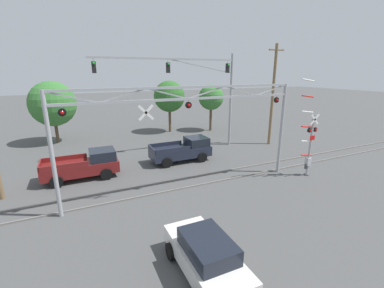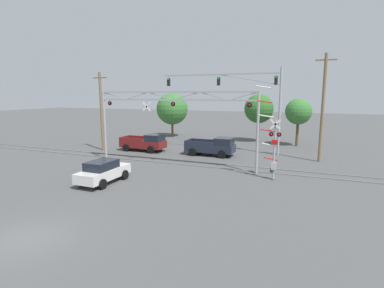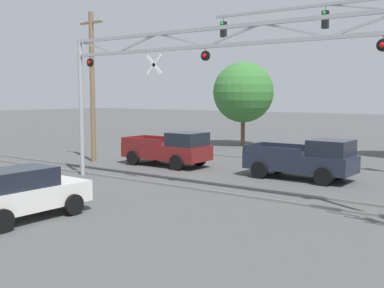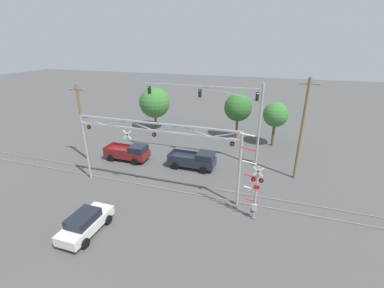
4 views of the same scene
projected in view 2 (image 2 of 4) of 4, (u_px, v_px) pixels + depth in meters
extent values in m
plane|color=#4C4C4C|center=(26.00, 239.00, 13.08)|extent=(200.00, 200.00, 0.00)
cube|color=gray|center=(175.00, 164.00, 27.00)|extent=(80.00, 0.08, 0.10)
cube|color=gray|center=(181.00, 161.00, 28.31)|extent=(80.00, 0.08, 0.10)
cylinder|color=#9EA0A5|center=(105.00, 126.00, 28.93)|extent=(0.21, 0.21, 6.51)
cylinder|color=#9EA0A5|center=(258.00, 133.00, 23.49)|extent=(0.21, 0.21, 6.51)
cube|color=#9EA0A5|center=(173.00, 100.00, 25.79)|extent=(14.88, 0.14, 0.14)
cube|color=#9EA0A5|center=(173.00, 92.00, 25.68)|extent=(14.88, 0.14, 0.14)
cube|color=#9EA0A5|center=(114.00, 96.00, 28.00)|extent=(2.47, 0.08, 0.74)
cube|color=#9EA0A5|center=(136.00, 96.00, 27.10)|extent=(2.47, 0.08, 0.74)
cube|color=#9EA0A5|center=(160.00, 96.00, 26.19)|extent=(2.47, 0.08, 0.74)
cube|color=#9EA0A5|center=(186.00, 96.00, 25.29)|extent=(2.47, 0.08, 0.74)
cube|color=#9EA0A5|center=(214.00, 96.00, 24.38)|extent=(2.47, 0.08, 0.74)
cube|color=#9EA0A5|center=(243.00, 96.00, 23.47)|extent=(2.47, 0.08, 0.74)
cylinder|color=black|center=(110.00, 103.00, 28.31)|extent=(0.38, 0.10, 0.38)
sphere|color=red|center=(109.00, 103.00, 28.25)|extent=(0.18, 0.18, 0.18)
cylinder|color=#9EA0A5|center=(110.00, 101.00, 28.27)|extent=(0.04, 0.04, 0.10)
cylinder|color=black|center=(173.00, 104.00, 25.85)|extent=(0.38, 0.10, 0.38)
sphere|color=red|center=(173.00, 104.00, 25.79)|extent=(0.18, 0.18, 0.18)
cylinder|color=#9EA0A5|center=(173.00, 101.00, 25.81)|extent=(0.04, 0.04, 0.10)
cylinder|color=black|center=(249.00, 105.00, 23.40)|extent=(0.38, 0.10, 0.38)
sphere|color=red|center=(249.00, 105.00, 23.33)|extent=(0.18, 0.18, 0.18)
cylinder|color=#9EA0A5|center=(250.00, 102.00, 23.36)|extent=(0.04, 0.04, 0.10)
cube|color=white|center=(147.00, 107.00, 26.75)|extent=(0.88, 0.03, 0.88)
cube|color=white|center=(147.00, 107.00, 26.75)|extent=(0.88, 0.03, 0.88)
cylinder|color=black|center=(147.00, 107.00, 26.73)|extent=(0.04, 0.04, 0.02)
cylinder|color=#9EA0A5|center=(274.00, 150.00, 21.84)|extent=(0.16, 0.16, 4.49)
cylinder|color=#59595B|center=(273.00, 179.00, 22.20)|extent=(0.35, 0.35, 0.10)
cube|color=white|center=(275.00, 124.00, 21.43)|extent=(0.78, 0.03, 0.78)
cube|color=white|center=(275.00, 124.00, 21.43)|extent=(0.78, 0.03, 0.78)
cylinder|color=black|center=(275.00, 124.00, 21.41)|extent=(0.04, 0.04, 0.02)
cylinder|color=black|center=(271.00, 134.00, 21.76)|extent=(0.32, 0.09, 0.32)
sphere|color=red|center=(271.00, 134.00, 21.70)|extent=(0.16, 0.16, 0.16)
cylinder|color=black|center=(279.00, 135.00, 21.55)|extent=(0.32, 0.09, 0.32)
sphere|color=red|center=(279.00, 135.00, 21.49)|extent=(0.16, 0.16, 0.16)
cube|color=#9EA0A5|center=(275.00, 134.00, 21.65)|extent=(0.64, 0.06, 0.06)
cube|color=red|center=(275.00, 142.00, 21.65)|extent=(0.44, 0.02, 0.32)
cube|color=#B2B2B7|center=(274.00, 166.00, 22.04)|extent=(0.36, 0.28, 0.56)
cylinder|color=red|center=(270.00, 159.00, 22.05)|extent=(1.05, 0.09, 0.23)
cylinder|color=white|center=(269.00, 145.00, 21.93)|extent=(1.05, 0.09, 0.23)
cylinder|color=red|center=(268.00, 130.00, 21.81)|extent=(1.05, 0.09, 0.23)
cylinder|color=white|center=(266.00, 116.00, 21.69)|extent=(1.05, 0.09, 0.23)
cylinder|color=red|center=(265.00, 102.00, 21.57)|extent=(1.05, 0.09, 0.23)
cylinder|color=white|center=(263.00, 87.00, 21.45)|extent=(1.05, 0.09, 0.23)
cube|color=#3F3F42|center=(272.00, 170.00, 22.14)|extent=(0.24, 0.12, 0.36)
cylinder|color=#9EA0A5|center=(280.00, 112.00, 30.26)|extent=(0.24, 0.24, 8.95)
cube|color=#9EA0A5|center=(219.00, 74.00, 32.03)|extent=(12.99, 0.14, 0.14)
cube|color=#9EA0A5|center=(249.00, 80.00, 30.92)|extent=(6.51, 0.08, 1.28)
cylinder|color=#9EA0A5|center=(169.00, 77.00, 34.27)|extent=(0.04, 0.04, 0.30)
cube|color=black|center=(169.00, 82.00, 34.37)|extent=(0.30, 0.26, 0.86)
sphere|color=green|center=(168.00, 79.00, 34.17)|extent=(0.18, 0.18, 0.18)
cylinder|color=#9EA0A5|center=(219.00, 76.00, 32.05)|extent=(0.04, 0.04, 0.30)
cube|color=black|center=(219.00, 81.00, 32.15)|extent=(0.30, 0.26, 0.86)
sphere|color=green|center=(218.00, 78.00, 31.95)|extent=(0.18, 0.18, 0.18)
cylinder|color=#9EA0A5|center=(276.00, 75.00, 29.83)|extent=(0.04, 0.04, 0.30)
cube|color=black|center=(276.00, 80.00, 29.93)|extent=(0.30, 0.26, 0.86)
sphere|color=green|center=(276.00, 77.00, 29.73)|extent=(0.18, 0.18, 0.18)
cube|color=#1E2333|center=(210.00, 148.00, 30.89)|extent=(5.02, 1.97, 0.79)
cube|color=black|center=(224.00, 141.00, 30.21)|extent=(1.73, 1.81, 0.72)
cube|color=#1E2333|center=(198.00, 143.00, 30.29)|extent=(2.89, 0.08, 0.32)
cube|color=#1E2333|center=(204.00, 141.00, 32.02)|extent=(2.89, 0.08, 0.32)
cube|color=#1E2333|center=(188.00, 141.00, 31.71)|extent=(0.10, 1.89, 0.32)
cylinder|color=black|center=(222.00, 154.00, 29.47)|extent=(0.82, 0.24, 0.82)
cylinder|color=black|center=(227.00, 151.00, 31.29)|extent=(0.82, 0.24, 0.82)
cylinder|color=black|center=(192.00, 152.00, 30.62)|extent=(0.82, 0.24, 0.82)
cylinder|color=black|center=(199.00, 149.00, 32.44)|extent=(0.82, 0.24, 0.82)
cube|color=maroon|center=(143.00, 144.00, 33.35)|extent=(5.02, 1.97, 0.79)
cube|color=black|center=(155.00, 138.00, 32.67)|extent=(1.73, 1.81, 0.72)
cube|color=maroon|center=(131.00, 139.00, 32.75)|extent=(2.89, 0.08, 0.32)
cube|color=maroon|center=(140.00, 137.00, 34.48)|extent=(2.89, 0.08, 0.32)
cube|color=maroon|center=(124.00, 138.00, 34.17)|extent=(0.10, 1.89, 0.32)
cylinder|color=black|center=(151.00, 150.00, 31.93)|extent=(0.82, 0.24, 0.82)
cylinder|color=black|center=(160.00, 147.00, 33.75)|extent=(0.82, 0.24, 0.82)
cylinder|color=black|center=(126.00, 148.00, 33.08)|extent=(0.82, 0.24, 0.82)
cylinder|color=black|center=(136.00, 145.00, 34.90)|extent=(0.82, 0.24, 0.82)
cube|color=silver|center=(104.00, 173.00, 21.37)|extent=(1.76, 4.25, 0.69)
cube|color=black|center=(102.00, 165.00, 21.10)|extent=(1.49, 2.21, 0.60)
cylinder|color=black|center=(105.00, 172.00, 22.92)|extent=(0.24, 0.70, 0.70)
cylinder|color=black|center=(125.00, 175.00, 22.26)|extent=(0.24, 0.70, 0.70)
cylinder|color=black|center=(81.00, 181.00, 20.59)|extent=(0.24, 0.70, 0.70)
cylinder|color=black|center=(102.00, 184.00, 19.93)|extent=(0.24, 0.70, 0.70)
cylinder|color=brown|center=(101.00, 112.00, 33.25)|extent=(0.28, 0.28, 8.64)
cube|color=brown|center=(100.00, 78.00, 32.63)|extent=(1.80, 0.12, 0.12)
cylinder|color=silver|center=(94.00, 77.00, 32.92)|extent=(0.08, 0.08, 0.12)
cylinder|color=silver|center=(106.00, 77.00, 32.31)|extent=(0.08, 0.08, 0.12)
cylinder|color=brown|center=(323.00, 109.00, 27.33)|extent=(0.28, 0.28, 9.88)
cube|color=brown|center=(326.00, 60.00, 26.61)|extent=(1.80, 0.12, 0.12)
cylinder|color=silver|center=(316.00, 59.00, 26.90)|extent=(0.08, 0.08, 0.12)
cylinder|color=silver|center=(336.00, 58.00, 26.29)|extent=(0.08, 0.08, 0.12)
cylinder|color=brown|center=(258.00, 130.00, 39.57)|extent=(0.32, 0.32, 3.06)
sphere|color=#2D6628|center=(259.00, 109.00, 39.10)|extent=(3.78, 3.78, 3.78)
cylinder|color=brown|center=(297.00, 133.00, 36.32)|extent=(0.32, 0.32, 3.11)
sphere|color=#387533|center=(298.00, 112.00, 35.89)|extent=(3.12, 3.12, 3.12)
cylinder|color=brown|center=(172.00, 128.00, 44.49)|extent=(0.32, 0.32, 2.50)
sphere|color=#387533|center=(172.00, 109.00, 44.02)|extent=(4.61, 4.61, 4.61)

